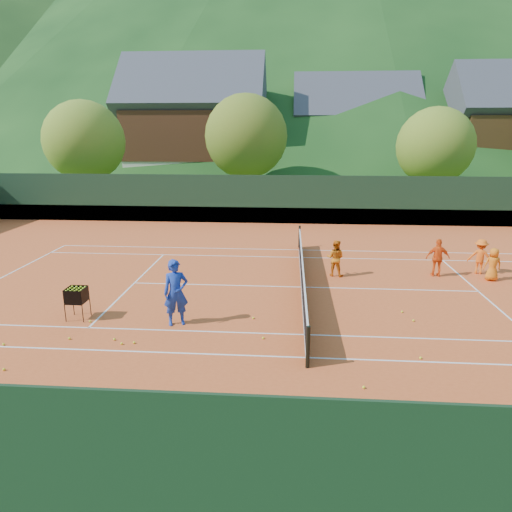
# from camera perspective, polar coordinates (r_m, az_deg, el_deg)

# --- Properties ---
(ground) EXTENTS (400.00, 400.00, 0.00)m
(ground) POSITION_cam_1_polar(r_m,az_deg,el_deg) (17.16, 5.75, -3.96)
(ground) COLOR #32541A
(ground) RESTS_ON ground
(clay_court) EXTENTS (40.00, 24.00, 0.02)m
(clay_court) POSITION_cam_1_polar(r_m,az_deg,el_deg) (17.15, 5.75, -3.92)
(clay_court) COLOR #CA4E20
(clay_court) RESTS_ON ground
(coach) EXTENTS (0.86, 0.72, 2.01)m
(coach) POSITION_cam_1_polar(r_m,az_deg,el_deg) (13.78, -9.98, -4.53)
(coach) COLOR #1937A4
(coach) RESTS_ON clay_court
(student_a) EXTENTS (0.85, 0.75, 1.46)m
(student_a) POSITION_cam_1_polar(r_m,az_deg,el_deg) (18.46, 9.88, -0.25)
(student_a) COLOR orange
(student_a) RESTS_ON clay_court
(student_b) EXTENTS (0.92, 0.45, 1.53)m
(student_b) POSITION_cam_1_polar(r_m,az_deg,el_deg) (19.50, 21.77, -0.21)
(student_b) COLOR #FB5A16
(student_b) RESTS_ON clay_court
(student_c) EXTENTS (0.64, 0.43, 1.29)m
(student_c) POSITION_cam_1_polar(r_m,az_deg,el_deg) (19.87, 27.49, -0.94)
(student_c) COLOR orange
(student_c) RESTS_ON clay_court
(student_d) EXTENTS (1.05, 0.82, 1.43)m
(student_d) POSITION_cam_1_polar(r_m,az_deg,el_deg) (20.59, 26.22, -0.05)
(student_d) COLOR orange
(student_d) RESTS_ON clay_court
(tennis_ball_0) EXTENTS (0.07, 0.07, 0.07)m
(tennis_ball_0) POSITION_cam_1_polar(r_m,az_deg,el_deg) (14.91, 19.09, -7.62)
(tennis_ball_0) COLOR #E3F128
(tennis_ball_0) RESTS_ON clay_court
(tennis_ball_1) EXTENTS (0.07, 0.07, 0.07)m
(tennis_ball_1) POSITION_cam_1_polar(r_m,az_deg,el_deg) (11.21, -26.78, -16.54)
(tennis_ball_1) COLOR #E3F128
(tennis_ball_1) RESTS_ON clay_court
(tennis_ball_3) EXTENTS (0.07, 0.07, 0.07)m
(tennis_ball_3) POSITION_cam_1_polar(r_m,az_deg,el_deg) (15.47, 17.79, -6.65)
(tennis_ball_3) COLOR #E3F128
(tennis_ball_3) RESTS_ON clay_court
(tennis_ball_4) EXTENTS (0.07, 0.07, 0.07)m
(tennis_ball_4) POSITION_cam_1_polar(r_m,az_deg,el_deg) (11.04, 13.32, -15.67)
(tennis_ball_4) COLOR #E3F128
(tennis_ball_4) RESTS_ON clay_court
(tennis_ball_5) EXTENTS (0.07, 0.07, 0.07)m
(tennis_ball_5) POSITION_cam_1_polar(r_m,az_deg,el_deg) (10.41, 5.04, -17.35)
(tennis_ball_5) COLOR #E3F128
(tennis_ball_5) RESTS_ON clay_court
(tennis_ball_6) EXTENTS (0.07, 0.07, 0.07)m
(tennis_ball_6) POSITION_cam_1_polar(r_m,az_deg,el_deg) (13.21, -16.45, -10.45)
(tennis_ball_6) COLOR #E3F128
(tennis_ball_6) RESTS_ON clay_court
(tennis_ball_7) EXTENTS (0.07, 0.07, 0.07)m
(tennis_ball_7) POSITION_cam_1_polar(r_m,az_deg,el_deg) (14.92, -20.03, -7.69)
(tennis_ball_7) COLOR #E3F128
(tennis_ball_7) RESTS_ON clay_court
(tennis_ball_8) EXTENTS (0.07, 0.07, 0.07)m
(tennis_ball_8) POSITION_cam_1_polar(r_m,az_deg,el_deg) (13.17, -15.00, -10.41)
(tennis_ball_8) COLOR #E3F128
(tennis_ball_8) RESTS_ON clay_court
(tennis_ball_9) EXTENTS (0.07, 0.07, 0.07)m
(tennis_ball_9) POSITION_cam_1_polar(r_m,az_deg,el_deg) (13.99, -22.29, -9.51)
(tennis_ball_9) COLOR #E3F128
(tennis_ball_9) RESTS_ON clay_court
(tennis_ball_12) EXTENTS (0.07, 0.07, 0.07)m
(tennis_ball_12) POSITION_cam_1_polar(r_m,az_deg,el_deg) (14.29, -0.34, -7.74)
(tennis_ball_12) COLOR #E3F128
(tennis_ball_12) RESTS_ON clay_court
(tennis_ball_13) EXTENTS (0.07, 0.07, 0.07)m
(tennis_ball_13) POSITION_cam_1_polar(r_m,az_deg,el_deg) (14.40, -29.02, -9.62)
(tennis_ball_13) COLOR #E3F128
(tennis_ball_13) RESTS_ON clay_court
(tennis_ball_14) EXTENTS (0.07, 0.07, 0.07)m
(tennis_ball_14) POSITION_cam_1_polar(r_m,az_deg,el_deg) (13.00, 0.91, -10.21)
(tennis_ball_14) COLOR #E3F128
(tennis_ball_14) RESTS_ON clay_court
(tennis_ball_15) EXTENTS (0.07, 0.07, 0.07)m
(tennis_ball_15) POSITION_cam_1_polar(r_m,az_deg,el_deg) (13.00, -28.98, -12.29)
(tennis_ball_15) COLOR #E3F128
(tennis_ball_15) RESTS_ON clay_court
(tennis_ball_16) EXTENTS (0.07, 0.07, 0.07)m
(tennis_ball_16) POSITION_cam_1_polar(r_m,az_deg,el_deg) (11.50, -26.81, -15.70)
(tennis_ball_16) COLOR #E3F128
(tennis_ball_16) RESTS_ON clay_court
(tennis_ball_17) EXTENTS (0.07, 0.07, 0.07)m
(tennis_ball_17) POSITION_cam_1_polar(r_m,az_deg,el_deg) (12.68, 19.88, -11.89)
(tennis_ball_17) COLOR #E3F128
(tennis_ball_17) RESTS_ON clay_court
(tennis_ball_18) EXTENTS (0.07, 0.07, 0.07)m
(tennis_ball_18) POSITION_cam_1_polar(r_m,az_deg,el_deg) (13.52, -17.28, -9.90)
(tennis_ball_18) COLOR #E3F128
(tennis_ball_18) RESTS_ON clay_court
(court_lines) EXTENTS (23.83, 11.03, 0.00)m
(court_lines) POSITION_cam_1_polar(r_m,az_deg,el_deg) (17.15, 5.75, -3.88)
(court_lines) COLOR white
(court_lines) RESTS_ON clay_court
(tennis_net) EXTENTS (0.10, 12.07, 1.10)m
(tennis_net) POSITION_cam_1_polar(r_m,az_deg,el_deg) (16.99, 5.80, -2.30)
(tennis_net) COLOR black
(tennis_net) RESTS_ON clay_court
(perimeter_fence) EXTENTS (40.40, 24.24, 3.00)m
(perimeter_fence) POSITION_cam_1_polar(r_m,az_deg,el_deg) (16.78, 5.87, 0.13)
(perimeter_fence) COLOR black
(perimeter_fence) RESTS_ON clay_court
(ball_hopper) EXTENTS (0.57, 0.57, 1.00)m
(ball_hopper) POSITION_cam_1_polar(r_m,az_deg,el_deg) (15.11, -21.53, -4.65)
(ball_hopper) COLOR black
(ball_hopper) RESTS_ON clay_court
(chalet_left) EXTENTS (13.80, 9.93, 12.92)m
(chalet_left) POSITION_cam_1_polar(r_m,az_deg,el_deg) (47.14, -7.61, 15.32)
(chalet_left) COLOR beige
(chalet_left) RESTS_ON ground
(chalet_mid) EXTENTS (12.65, 8.82, 11.45)m
(chalet_mid) POSITION_cam_1_polar(r_m,az_deg,el_deg) (50.60, 12.05, 14.38)
(chalet_mid) COLOR beige
(chalet_mid) RESTS_ON ground
(chalet_right) EXTENTS (11.50, 8.82, 11.91)m
(chalet_right) POSITION_cam_1_polar(r_m,az_deg,el_deg) (50.53, 29.05, 13.13)
(chalet_right) COLOR beige
(chalet_right) RESTS_ON ground
(tree_a) EXTENTS (6.00, 6.00, 7.88)m
(tree_a) POSITION_cam_1_polar(r_m,az_deg,el_deg) (37.53, -20.68, 13.29)
(tree_a) COLOR #3F2919
(tree_a) RESTS_ON ground
(tree_b) EXTENTS (6.40, 6.40, 8.40)m
(tree_b) POSITION_cam_1_polar(r_m,az_deg,el_deg) (36.35, -1.28, 14.72)
(tree_b) COLOR #41281A
(tree_b) RESTS_ON ground
(tree_c) EXTENTS (5.60, 5.60, 7.35)m
(tree_c) POSITION_cam_1_polar(r_m,az_deg,el_deg) (36.73, 21.45, 12.68)
(tree_c) COLOR #422C1A
(tree_c) RESTS_ON ground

